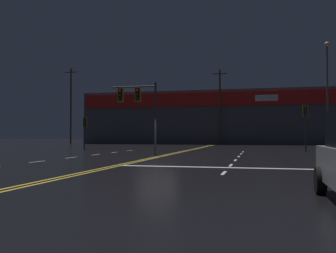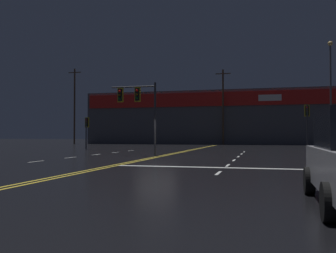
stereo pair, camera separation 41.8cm
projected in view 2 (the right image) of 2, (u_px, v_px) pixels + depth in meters
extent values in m
plane|color=black|center=(156.00, 157.00, 23.55)|extent=(200.00, 200.00, 0.00)
cube|color=gold|center=(154.00, 157.00, 23.59)|extent=(0.12, 60.00, 0.01)
cube|color=gold|center=(158.00, 157.00, 23.52)|extent=(0.12, 60.00, 0.01)
cube|color=silver|center=(36.00, 161.00, 19.57)|extent=(0.12, 1.40, 0.01)
cube|color=silver|center=(70.00, 158.00, 23.06)|extent=(0.12, 1.40, 0.01)
cube|color=silver|center=(96.00, 155.00, 26.54)|extent=(0.12, 1.40, 0.01)
cube|color=silver|center=(115.00, 152.00, 30.03)|extent=(0.12, 1.40, 0.01)
cube|color=silver|center=(131.00, 151.00, 33.51)|extent=(0.12, 1.40, 0.01)
cube|color=silver|center=(218.00, 173.00, 13.60)|extent=(0.12, 1.40, 0.01)
cube|color=silver|center=(228.00, 165.00, 17.08)|extent=(0.12, 1.40, 0.01)
cube|color=silver|center=(234.00, 160.00, 20.57)|extent=(0.12, 1.40, 0.01)
cube|color=silver|center=(238.00, 157.00, 24.05)|extent=(0.12, 1.40, 0.01)
cube|color=silver|center=(242.00, 154.00, 27.54)|extent=(0.12, 1.40, 0.01)
cube|color=silver|center=(244.00, 152.00, 31.02)|extent=(0.12, 1.40, 0.01)
cube|color=silver|center=(225.00, 168.00, 15.83)|extent=(9.57, 0.40, 0.01)
cylinder|color=#38383D|center=(155.00, 119.00, 25.18)|extent=(0.14, 0.14, 4.95)
cylinder|color=#38383D|center=(133.00, 87.00, 25.62)|extent=(3.12, 0.10, 0.10)
cube|color=black|center=(138.00, 95.00, 25.53)|extent=(0.28, 0.24, 0.84)
cube|color=gold|center=(138.00, 95.00, 25.53)|extent=(0.42, 0.08, 0.99)
sphere|color=red|center=(137.00, 91.00, 25.38)|extent=(0.17, 0.17, 0.17)
sphere|color=#543707|center=(137.00, 94.00, 25.38)|extent=(0.17, 0.17, 0.17)
sphere|color=#084513|center=(137.00, 98.00, 25.37)|extent=(0.17, 0.17, 0.17)
cube|color=black|center=(121.00, 95.00, 25.84)|extent=(0.28, 0.24, 0.84)
cube|color=gold|center=(121.00, 95.00, 25.84)|extent=(0.42, 0.08, 0.99)
sphere|color=red|center=(120.00, 91.00, 25.69)|extent=(0.17, 0.17, 0.17)
sphere|color=#543707|center=(120.00, 95.00, 25.69)|extent=(0.17, 0.17, 0.17)
sphere|color=#084513|center=(120.00, 98.00, 25.68)|extent=(0.17, 0.17, 0.17)
cylinder|color=#38383D|center=(86.00, 133.00, 36.48)|extent=(0.13, 0.13, 3.11)
cube|color=black|center=(87.00, 122.00, 36.68)|extent=(0.28, 0.24, 0.84)
cube|color=gold|center=(87.00, 122.00, 36.68)|extent=(0.42, 0.08, 0.99)
sphere|color=red|center=(86.00, 120.00, 36.53)|extent=(0.17, 0.17, 0.17)
sphere|color=#543707|center=(86.00, 122.00, 36.53)|extent=(0.17, 0.17, 0.17)
sphere|color=#084513|center=(86.00, 125.00, 36.52)|extent=(0.17, 0.17, 0.17)
cylinder|color=#38383D|center=(307.00, 128.00, 31.44)|extent=(0.13, 0.13, 3.94)
cube|color=black|center=(307.00, 111.00, 31.65)|extent=(0.28, 0.24, 0.84)
cube|color=gold|center=(307.00, 111.00, 31.65)|extent=(0.42, 0.08, 0.99)
sphere|color=red|center=(307.00, 108.00, 31.51)|extent=(0.17, 0.17, 0.17)
sphere|color=#543707|center=(307.00, 110.00, 31.50)|extent=(0.17, 0.17, 0.17)
sphere|color=#084513|center=(307.00, 113.00, 31.49)|extent=(0.17, 0.17, 0.17)
cylinder|color=#59595E|center=(331.00, 96.00, 43.08)|extent=(0.20, 0.20, 11.83)
sphere|color=#F4C666|center=(330.00, 44.00, 43.23)|extent=(0.56, 0.56, 0.56)
cylinder|color=black|center=(309.00, 181.00, 8.72)|extent=(0.23, 0.64, 0.64)
cylinder|color=black|center=(329.00, 202.00, 5.90)|extent=(0.23, 0.64, 0.64)
cube|color=#4C4C51|center=(222.00, 118.00, 60.28)|extent=(42.40, 10.00, 8.20)
cube|color=red|center=(218.00, 99.00, 55.40)|extent=(41.55, 0.20, 2.05)
cube|color=white|center=(270.00, 98.00, 53.50)|extent=(3.20, 0.16, 0.90)
cylinder|color=#4C3828|center=(75.00, 106.00, 60.64)|extent=(0.26, 0.26, 12.19)
cube|color=#4C3828|center=(75.00, 72.00, 60.77)|extent=(2.20, 0.12, 0.12)
cylinder|color=#4C3828|center=(223.00, 107.00, 54.64)|extent=(0.26, 0.26, 11.01)
cube|color=#4C3828|center=(223.00, 74.00, 54.75)|extent=(2.20, 0.12, 0.12)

